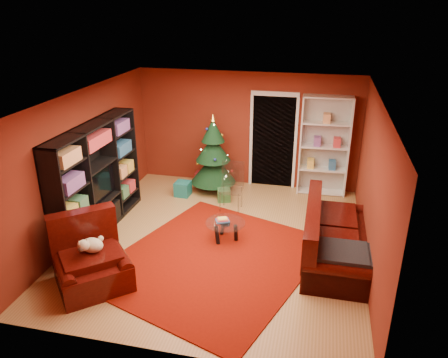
% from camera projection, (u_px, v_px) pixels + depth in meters
% --- Properties ---
extents(floor, '(5.00, 5.50, 0.05)m').
position_uv_depth(floor, '(219.00, 242.00, 7.90)').
color(floor, '#A67740').
rests_on(floor, ground).
extents(ceiling, '(5.00, 5.50, 0.05)m').
position_uv_depth(ceiling, '(218.00, 96.00, 6.87)').
color(ceiling, silver).
rests_on(ceiling, wall_back).
extents(wall_back, '(5.00, 0.05, 2.60)m').
position_uv_depth(wall_back, '(247.00, 130.00, 9.88)').
color(wall_back, maroon).
rests_on(wall_back, ground).
extents(wall_left, '(0.05, 5.50, 2.60)m').
position_uv_depth(wall_left, '(83.00, 163.00, 7.90)').
color(wall_left, maroon).
rests_on(wall_left, ground).
extents(wall_right, '(0.05, 5.50, 2.60)m').
position_uv_depth(wall_right, '(375.00, 188.00, 6.86)').
color(wall_right, maroon).
rests_on(wall_right, ground).
extents(doorway, '(1.06, 0.60, 2.16)m').
position_uv_depth(doorway, '(273.00, 142.00, 9.81)').
color(doorway, black).
rests_on(doorway, floor).
extents(rug, '(3.94, 4.24, 0.02)m').
position_uv_depth(rug, '(213.00, 260.00, 7.30)').
color(rug, maroon).
rests_on(rug, floor).
extents(media_unit, '(0.45, 2.65, 2.03)m').
position_uv_depth(media_unit, '(97.00, 179.00, 7.93)').
color(media_unit, black).
rests_on(media_unit, floor).
extents(christmas_tree, '(1.18, 1.18, 1.79)m').
position_uv_depth(christmas_tree, '(213.00, 154.00, 9.62)').
color(christmas_tree, black).
rests_on(christmas_tree, floor).
extents(gift_box_teal, '(0.33, 0.33, 0.32)m').
position_uv_depth(gift_box_teal, '(183.00, 189.00, 9.64)').
color(gift_box_teal, '#146A69').
rests_on(gift_box_teal, floor).
extents(gift_box_green, '(0.34, 0.34, 0.27)m').
position_uv_depth(gift_box_green, '(224.00, 195.00, 9.40)').
color(gift_box_green, '#2B672F').
rests_on(gift_box_green, floor).
extents(gift_box_red, '(0.25, 0.25, 0.24)m').
position_uv_depth(gift_box_red, '(201.00, 177.00, 10.39)').
color(gift_box_red, maroon).
rests_on(gift_box_red, floor).
extents(white_bookshelf, '(1.05, 0.41, 2.24)m').
position_uv_depth(white_bookshelf, '(324.00, 146.00, 9.42)').
color(white_bookshelf, white).
rests_on(white_bookshelf, floor).
extents(armchair, '(1.58, 1.58, 0.88)m').
position_uv_depth(armchair, '(91.00, 260.00, 6.53)').
color(armchair, black).
rests_on(armchair, rug).
extents(dog, '(0.50, 0.49, 0.29)m').
position_uv_depth(dog, '(92.00, 245.00, 6.51)').
color(dog, beige).
rests_on(dog, armchair).
extents(sofa, '(1.01, 2.23, 0.96)m').
position_uv_depth(sofa, '(336.00, 233.00, 7.18)').
color(sofa, black).
rests_on(sofa, rug).
extents(coffee_table, '(0.95, 0.95, 0.45)m').
position_uv_depth(coffee_table, '(225.00, 231.00, 7.84)').
color(coffee_table, gray).
rests_on(coffee_table, rug).
extents(acrylic_chair, '(0.47, 0.51, 0.90)m').
position_uv_depth(acrylic_chair, '(231.00, 190.00, 8.87)').
color(acrylic_chair, '#66605B').
rests_on(acrylic_chair, rug).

